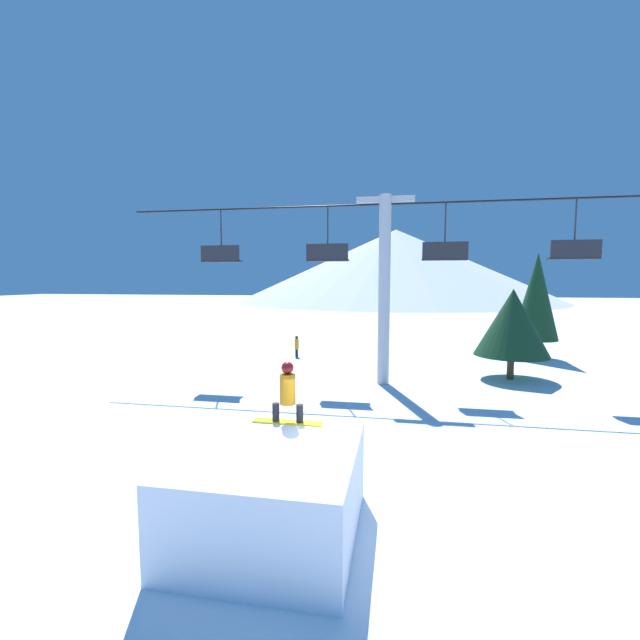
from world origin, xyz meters
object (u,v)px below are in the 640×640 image
Objects in this scene: snow_ramp at (271,492)px; pine_tree_near at (512,322)px; snowboarder at (288,393)px; distant_skier at (297,345)px.

pine_tree_near is (7.12, 13.39, 1.78)m from snow_ramp.
pine_tree_near reaches higher than snowboarder.
snowboarder is at bearing 92.10° from snow_ramp.
snowboarder is 0.35× the size of pine_tree_near.
snow_ramp is 2.29× the size of snowboarder.
distant_skier is (-3.70, 17.05, -0.12)m from snow_ramp.
snowboarder is at bearing -120.71° from pine_tree_near.
pine_tree_near is at bearing 62.01° from snow_ramp.
snow_ramp is at bearing -77.76° from distant_skier.
pine_tree_near reaches higher than distant_skier.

